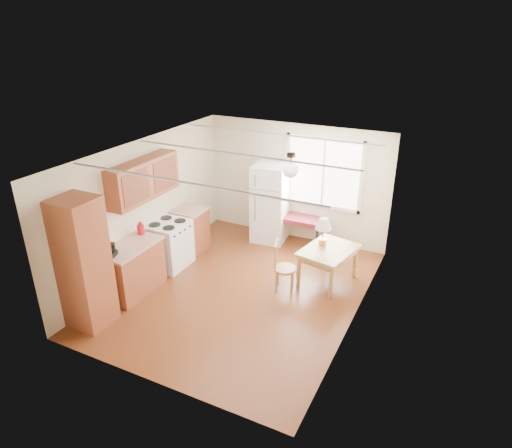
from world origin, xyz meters
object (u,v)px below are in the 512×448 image
Objects in this scene: refrigerator at (270,203)px; chair at (280,263)px; bench at (296,219)px; dining_table at (328,254)px.

chair is (1.00, -1.76, -0.33)m from refrigerator.
refrigerator is 0.65m from bench.
dining_table reaches higher than bench.
chair is at bearing -77.19° from bench.
bench is 1.09× the size of dining_table.
bench is at bearing 86.31° from chair.
chair reaches higher than bench.
dining_table is at bearing -40.77° from refrigerator.
chair is at bearing -126.35° from dining_table.
bench is (0.56, 0.10, -0.31)m from refrigerator.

